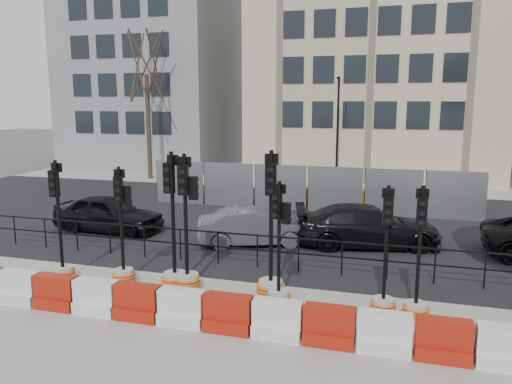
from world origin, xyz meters
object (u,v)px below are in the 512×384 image
(car_a, at_px, (109,213))
(car_c, at_px, (367,226))
(traffic_signal_a, at_px, (62,257))
(traffic_signal_h, at_px, (417,292))
(traffic_signal_d, at_px, (187,258))

(car_a, distance_m, car_c, 9.26)
(traffic_signal_a, height_order, car_a, traffic_signal_a)
(traffic_signal_h, bearing_deg, car_c, 104.05)
(traffic_signal_a, bearing_deg, traffic_signal_d, -3.22)
(traffic_signal_h, xyz_separation_m, car_a, (-10.65, 4.65, 0.07))
(car_a, bearing_deg, traffic_signal_a, -159.11)
(traffic_signal_h, distance_m, car_a, 11.62)
(traffic_signal_h, relative_size, car_a, 0.73)
(traffic_signal_a, relative_size, car_a, 0.79)
(traffic_signal_h, bearing_deg, traffic_signal_d, 177.58)
(traffic_signal_d, height_order, traffic_signal_h, traffic_signal_d)
(car_c, bearing_deg, traffic_signal_a, 112.90)
(traffic_signal_h, distance_m, car_c, 5.57)
(car_a, height_order, car_c, car_a)
(traffic_signal_a, bearing_deg, car_a, 100.00)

